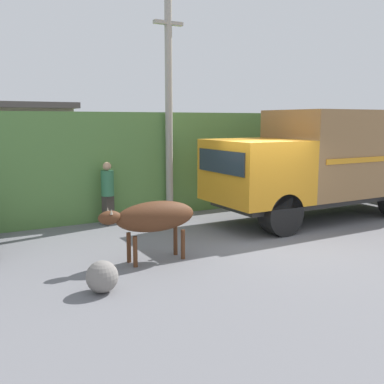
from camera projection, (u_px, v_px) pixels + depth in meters
ground_plane at (272, 240)px, 10.96m from camera, size 60.00×60.00×0.00m
hillside_embankment at (149, 156)px, 17.01m from camera, size 32.00×6.68×3.13m
cargo_truck at (331, 159)px, 13.29m from camera, size 7.30×2.47×3.18m
brown_cow at (154, 217)px, 9.22m from camera, size 2.09×0.63×1.26m
pedestrian_on_hill at (108, 190)px, 12.48m from camera, size 0.48×0.48×1.76m
utility_pole at (169, 105)px, 13.25m from camera, size 0.90×0.22×6.43m
roadside_rock at (102, 277)px, 7.62m from camera, size 0.55×0.55×0.55m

